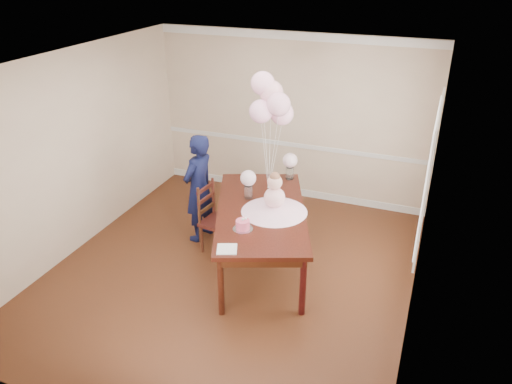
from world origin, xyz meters
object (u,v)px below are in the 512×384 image
object	(u,v)px
dining_chair_seat	(219,222)
woman	(199,188)
birthday_cake	(243,225)
dining_table_top	(261,211)

from	to	relation	value
dining_chair_seat	woman	distance (m)	0.57
birthday_cake	woman	bearing A→B (deg)	139.56
birthday_cake	woman	distance (m)	1.36
dining_table_top	birthday_cake	bearing A→B (deg)	-113.96
dining_table_top	woman	xyz separation A→B (m)	(-1.06, 0.34, -0.01)
dining_chair_seat	woman	xyz separation A→B (m)	(-0.40, 0.21, 0.35)
dining_table_top	woman	world-z (taller)	woman
dining_chair_seat	dining_table_top	bearing A→B (deg)	-3.15
birthday_cake	dining_table_top	bearing A→B (deg)	87.26
woman	dining_chair_seat	bearing A→B (deg)	73.17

